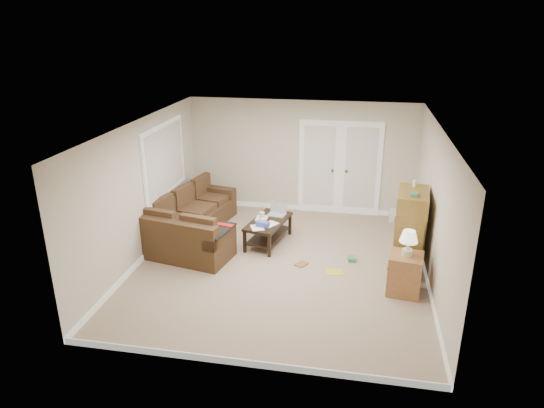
% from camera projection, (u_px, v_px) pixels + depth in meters
% --- Properties ---
extents(floor, '(5.50, 5.50, 0.00)m').
position_uv_depth(floor, '(281.00, 265.00, 8.62)').
color(floor, tan).
rests_on(floor, ground).
extents(ceiling, '(5.00, 5.50, 0.02)m').
position_uv_depth(ceiling, '(282.00, 126.00, 7.73)').
color(ceiling, white).
rests_on(ceiling, wall_back).
extents(wall_left, '(0.02, 5.50, 2.50)m').
position_uv_depth(wall_left, '(142.00, 190.00, 8.60)').
color(wall_left, beige).
rests_on(wall_left, floor).
extents(wall_right, '(0.02, 5.50, 2.50)m').
position_uv_depth(wall_right, '(435.00, 209.00, 7.76)').
color(wall_right, beige).
rests_on(wall_right, floor).
extents(wall_back, '(5.00, 0.02, 2.50)m').
position_uv_depth(wall_back, '(301.00, 157.00, 10.71)').
color(wall_back, beige).
rests_on(wall_back, floor).
extents(wall_front, '(5.00, 0.02, 2.50)m').
position_uv_depth(wall_front, '(243.00, 279.00, 5.65)').
color(wall_front, beige).
rests_on(wall_front, floor).
extents(baseboards, '(5.00, 5.50, 0.10)m').
position_uv_depth(baseboards, '(281.00, 263.00, 8.61)').
color(baseboards, white).
rests_on(baseboards, floor).
extents(french_doors, '(1.80, 0.05, 2.13)m').
position_uv_depth(french_doors, '(339.00, 169.00, 10.61)').
color(french_doors, white).
rests_on(french_doors, floor).
extents(window_left, '(0.05, 1.92, 1.42)m').
position_uv_depth(window_left, '(165.00, 159.00, 9.41)').
color(window_left, white).
rests_on(window_left, wall_left).
extents(sectional_sofa, '(1.91, 2.95, 0.82)m').
position_uv_depth(sectional_sofa, '(189.00, 225.00, 9.48)').
color(sectional_sofa, '#462F1B').
rests_on(sectional_sofa, floor).
extents(coffee_table, '(0.81, 1.27, 0.80)m').
position_uv_depth(coffee_table, '(269.00, 230.00, 9.40)').
color(coffee_table, black).
rests_on(coffee_table, floor).
extents(tv_armoire, '(0.58, 0.94, 1.54)m').
position_uv_depth(tv_armoire, '(409.00, 231.00, 8.26)').
color(tv_armoire, olive).
rests_on(tv_armoire, floor).
extents(side_cabinet, '(0.58, 0.58, 1.07)m').
position_uv_depth(side_cabinet, '(405.00, 271.00, 7.63)').
color(side_cabinet, '#9D6639').
rests_on(side_cabinet, floor).
extents(space_heater, '(0.12, 0.10, 0.30)m').
position_uv_depth(space_heater, '(392.00, 215.00, 10.43)').
color(space_heater, silver).
rests_on(space_heater, floor).
extents(floor_magazine, '(0.33, 0.27, 0.01)m').
position_uv_depth(floor_magazine, '(334.00, 272.00, 8.38)').
color(floor_magazine, gold).
rests_on(floor_magazine, floor).
extents(floor_greenbox, '(0.15, 0.19, 0.07)m').
position_uv_depth(floor_greenbox, '(352.00, 259.00, 8.77)').
color(floor_greenbox, '#3A8153').
rests_on(floor_greenbox, floor).
extents(floor_book, '(0.27, 0.28, 0.02)m').
position_uv_depth(floor_book, '(298.00, 263.00, 8.69)').
color(floor_book, brown).
rests_on(floor_book, floor).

